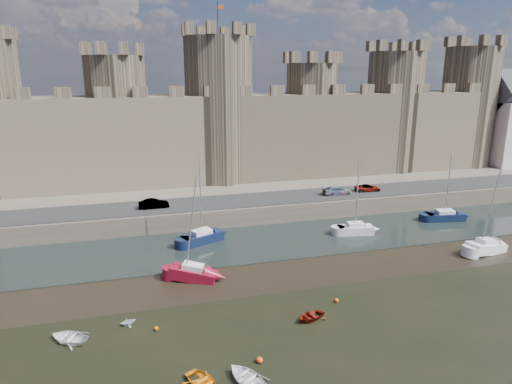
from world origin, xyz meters
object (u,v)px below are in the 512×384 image
car_1 (154,204)px  sailboat_4 (193,273)px  car_2 (337,191)px  sailboat_2 (355,229)px  sailboat_5 (486,246)px  sailboat_3 (445,216)px  sailboat_1 (202,237)px  car_3 (368,188)px  dinghy_0 (202,382)px

car_1 → sailboat_4: bearing=-171.9°
car_2 → sailboat_2: size_ratio=0.45×
sailboat_2 → sailboat_5: size_ratio=0.91×
sailboat_5 → sailboat_2: bearing=130.6°
sailboat_3 → sailboat_5: sailboat_5 is taller
car_1 → sailboat_2: (24.59, -10.02, -2.36)m
sailboat_1 → sailboat_3: (34.10, -0.44, -0.08)m
car_2 → car_3: (5.35, 0.51, -0.09)m
sailboat_5 → dinghy_0: size_ratio=3.61×
car_3 → dinghy_0: size_ratio=1.32×
car_3 → sailboat_4: bearing=128.5°
sailboat_5 → dinghy_0: 37.89m
car_2 → sailboat_2: sailboat_2 is taller
car_3 → sailboat_1: sailboat_1 is taller
dinghy_0 → car_2: bearing=26.1°
car_1 → car_3: size_ratio=1.00×
sailboat_4 → dinghy_0: sailboat_4 is taller
sailboat_2 → dinghy_0: size_ratio=3.27×
car_1 → sailboat_1: 9.69m
sailboat_3 → sailboat_5: 11.56m
sailboat_1 → sailboat_4: (-2.37, -9.76, -0.04)m
car_2 → sailboat_3: bearing=-120.8°
sailboat_2 → dinghy_0: (-23.37, -23.67, -0.48)m
car_1 → sailboat_1: (5.17, -7.85, -2.33)m
car_3 → sailboat_4: sailboat_4 is taller
car_2 → sailboat_2: bearing=170.6°
car_3 → dinghy_0: car_3 is taller
car_3 → sailboat_2: sailboat_2 is taller
car_3 → sailboat_2: 12.88m
sailboat_2 → sailboat_4: bearing=-151.7°
sailboat_3 → dinghy_0: (-38.05, -25.41, -0.43)m
car_3 → dinghy_0: 45.90m
sailboat_5 → sailboat_3: bearing=64.7°
car_3 → sailboat_3: (7.38, -8.64, -2.31)m
car_2 → dinghy_0: (-25.32, -33.53, -2.83)m
sailboat_1 → sailboat_5: bearing=-44.1°
car_1 → sailboat_4: 17.99m
car_2 → dinghy_0: 42.11m
car_1 → sailboat_5: 41.29m
sailboat_3 → sailboat_1: bearing=-171.5°
sailboat_1 → sailboat_5: sailboat_5 is taller
car_2 → sailboat_3: sailboat_3 is taller
sailboat_1 → sailboat_2: (19.42, -2.17, -0.03)m
sailboat_1 → sailboat_4: size_ratio=0.97×
sailboat_2 → car_3: bearing=64.0°
sailboat_2 → sailboat_3: (14.68, 1.73, -0.05)m
car_1 → dinghy_0: 33.84m
sailboat_1 → sailboat_4: sailboat_4 is taller
sailboat_2 → sailboat_4: 23.07m
car_2 → sailboat_3: 15.29m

